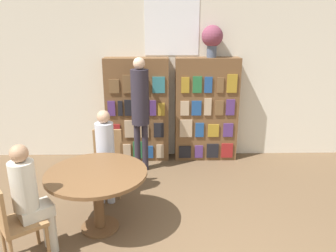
{
  "coord_description": "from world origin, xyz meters",
  "views": [
    {
      "loc": [
        -0.18,
        -2.07,
        2.33
      ],
      "look_at": [
        -0.1,
        1.96,
        1.05
      ],
      "focal_mm": 35.0,
      "sensor_mm": 36.0,
      "label": 1
    }
  ],
  "objects": [
    {
      "name": "chair_left_side",
      "position": [
        -0.94,
        2.19,
        0.5
      ],
      "size": [
        0.41,
        0.41,
        0.9
      ],
      "rotation": [
        0.0,
        0.0,
        -3.11
      ],
      "color": "olive",
      "rests_on": "ground_plane"
    },
    {
      "name": "reading_table",
      "position": [
        -0.91,
        1.28,
        0.6
      ],
      "size": [
        1.14,
        1.14,
        0.73
      ],
      "color": "brown",
      "rests_on": "ground_plane"
    },
    {
      "name": "flower_vase",
      "position": [
        0.65,
        3.4,
        2.09
      ],
      "size": [
        0.35,
        0.35,
        0.51
      ],
      "color": "#475166",
      "rests_on": "bookshelf_right"
    },
    {
      "name": "bookshelf_right",
      "position": [
        0.59,
        3.4,
        0.89
      ],
      "size": [
        1.07,
        0.34,
        1.78
      ],
      "color": "brown",
      "rests_on": "ground_plane"
    },
    {
      "name": "librarian_standing",
      "position": [
        -0.51,
        2.9,
        1.12
      ],
      "size": [
        0.28,
        0.55,
        1.84
      ],
      "color": "#28232D",
      "rests_on": "ground_plane"
    },
    {
      "name": "wall_back",
      "position": [
        0.0,
        3.59,
        1.51
      ],
      "size": [
        6.4,
        0.07,
        3.0
      ],
      "color": "beige",
      "rests_on": "ground_plane"
    },
    {
      "name": "seated_reader_right",
      "position": [
        -1.49,
        0.84,
        0.7
      ],
      "size": [
        0.4,
        0.39,
        1.24
      ],
      "rotation": [
        0.0,
        0.0,
        -0.91
      ],
      "color": "beige",
      "rests_on": "ground_plane"
    },
    {
      "name": "seated_reader_left",
      "position": [
        -0.94,
        2.01,
        0.7
      ],
      "size": [
        0.26,
        0.37,
        1.24
      ],
      "rotation": [
        0.0,
        0.0,
        -3.11
      ],
      "color": "#B2B7C6",
      "rests_on": "ground_plane"
    },
    {
      "name": "bookshelf_left",
      "position": [
        -0.59,
        3.4,
        0.89
      ],
      "size": [
        1.07,
        0.34,
        1.78
      ],
      "color": "brown",
      "rests_on": "ground_plane"
    },
    {
      "name": "chair_near_camera",
      "position": [
        -1.63,
        0.72,
        0.5
      ],
      "size": [
        0.56,
        0.56,
        0.9
      ],
      "rotation": [
        0.0,
        0.0,
        -0.91
      ],
      "color": "olive",
      "rests_on": "ground_plane"
    }
  ]
}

